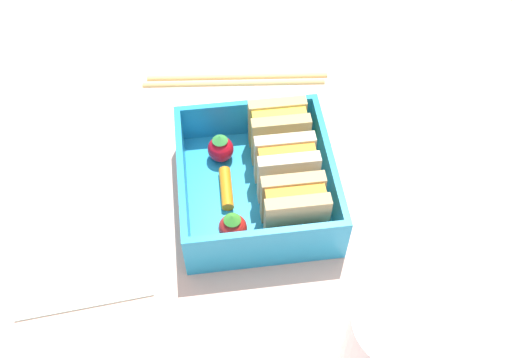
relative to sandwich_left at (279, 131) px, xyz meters
The scene contains 12 objects.
ground_plane 7.27cm from the sandwich_left, 31.29° to the right, with size 120.00×120.00×2.00cm, color beige.
bento_tray 6.29cm from the sandwich_left, 31.29° to the right, with size 15.44×14.08×1.20cm, color #2195CB.
bento_rim 5.37cm from the sandwich_left, 31.29° to the right, with size 15.44×14.08×4.12cm.
sandwich_left is the anchor object (origin of this frame).
sandwich_center_left 4.55cm from the sandwich_left, ahead, with size 3.52×5.53×5.50cm.
sandwich_center 9.09cm from the sandwich_left, ahead, with size 3.52×5.53×5.50cm.
strawberry_left 5.86cm from the sandwich_left, 86.87° to the right, with size 2.55×2.55×3.15cm.
carrot_stick_far_left 7.41cm from the sandwich_left, 52.11° to the right, with size 1.11×1.11×4.44cm, color orange.
strawberry_far_left 10.99cm from the sandwich_left, 29.93° to the right, with size 2.53×2.53×3.13cm.
chopstick_pair 12.70cm from the sandwich_left, 164.64° to the right, with size 3.74×20.60×0.70cm.
drinking_glass 23.15cm from the sandwich_left, 11.36° to the left, with size 6.79×6.79×9.96cm, color white.
folded_napkin 20.62cm from the sandwich_left, 70.39° to the right, with size 15.07×11.52×0.40cm, color silver.
Camera 1 is at (31.78, -4.04, 44.68)cm, focal length 40.00 mm.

